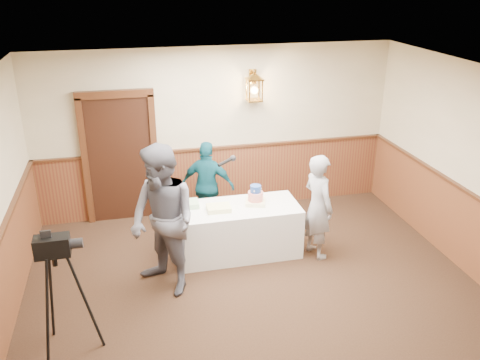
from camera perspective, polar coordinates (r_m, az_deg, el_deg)
The scene contains 10 objects.
ground at distance 6.15m, azimuth 3.92°, elevation -16.91°, with size 7.00×7.00×0.00m, color black.
room_shell at distance 5.69m, azimuth 2.48°, elevation -2.22°, with size 6.02×7.02×2.81m.
display_table at distance 7.47m, azimuth -0.35°, elevation -5.63°, with size 1.80×0.80×0.75m, color white.
tiered_cake at distance 7.35m, azimuth 1.76°, elevation -1.87°, with size 0.35×0.35×0.29m.
sheet_cake_yellow at distance 7.19m, azimuth -2.41°, elevation -3.17°, with size 0.33×0.25×0.07m, color #F7F995.
sheet_cake_green at distance 7.33m, azimuth -5.93°, elevation -2.71°, with size 0.32×0.25×0.07m, color #93D093.
interviewer at distance 6.44m, azimuth -8.62°, elevation -4.61°, with size 1.63×1.22×1.98m.
baker at distance 7.33m, azimuth 8.76°, elevation -2.94°, with size 0.57×0.37×1.56m, color gray.
assistant_p at distance 8.06m, azimuth -3.63°, elevation -0.66°, with size 0.86×0.36×1.46m, color #104B5A.
tv_camera_rig at distance 5.85m, azimuth -19.41°, elevation -12.85°, with size 0.56×0.52×1.43m.
Camera 1 is at (-1.47, -4.51, 3.92)m, focal length 38.00 mm.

